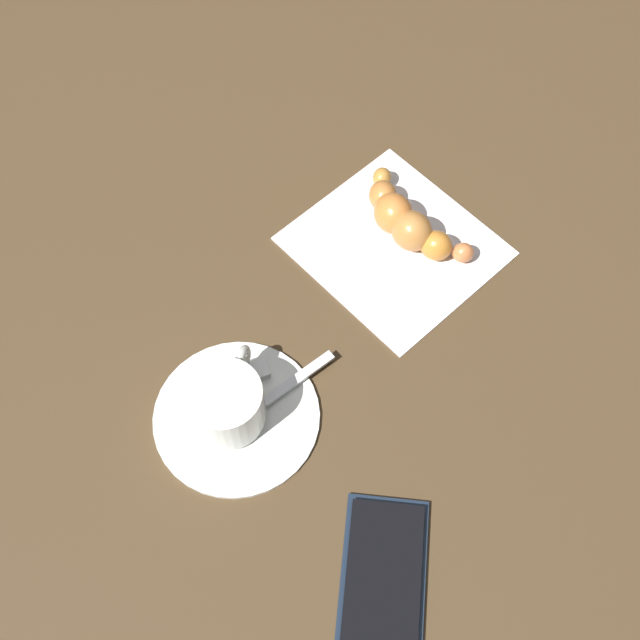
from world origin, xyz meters
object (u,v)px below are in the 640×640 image
object	(u,v)px
teaspoon	(246,411)
sugar_packet	(237,377)
espresso_cup	(227,402)
cell_phone	(382,587)
napkin	(395,245)
croissant	(406,221)
saucer	(236,416)

from	to	relation	value
teaspoon	sugar_packet	world-z (taller)	teaspoon
espresso_cup	cell_phone	bearing A→B (deg)	73.30
napkin	croissant	distance (m)	0.03
saucer	sugar_packet	xyz separation A→B (m)	(-0.03, -0.02, 0.01)
saucer	teaspoon	bearing A→B (deg)	136.55
teaspoon	sugar_packet	size ratio (longest dim) A/B	2.37
cell_phone	croissant	bearing A→B (deg)	-153.73
espresso_cup	sugar_packet	xyz separation A→B (m)	(-0.03, -0.01, -0.02)
croissant	cell_phone	world-z (taller)	croissant
saucer	cell_phone	bearing A→B (deg)	72.15
sugar_packet	croissant	size ratio (longest dim) A/B	0.41
teaspoon	cell_phone	xyz separation A→B (m)	(0.07, 0.18, -0.01)
napkin	croissant	bearing A→B (deg)	178.01
cell_phone	napkin	bearing A→B (deg)	-152.21
napkin	saucer	bearing A→B (deg)	-7.06
espresso_cup	napkin	xyz separation A→B (m)	(-0.24, 0.03, -0.03)
espresso_cup	teaspoon	xyz separation A→B (m)	(-0.01, 0.01, -0.02)
napkin	cell_phone	bearing A→B (deg)	27.79
espresso_cup	cell_phone	xyz separation A→B (m)	(0.06, 0.19, -0.03)
saucer	croissant	bearing A→B (deg)	173.31
espresso_cup	sugar_packet	distance (m)	0.04
espresso_cup	sugar_packet	size ratio (longest dim) A/B	1.54
sugar_packet	napkin	size ratio (longest dim) A/B	0.32
espresso_cup	croissant	distance (m)	0.26
napkin	teaspoon	bearing A→B (deg)	-5.65
cell_phone	teaspoon	bearing A→B (deg)	-110.44
saucer	croissant	distance (m)	0.26
teaspoon	napkin	size ratio (longest dim) A/B	0.75
espresso_cup	teaspoon	size ratio (longest dim) A/B	0.65
croissant	sugar_packet	bearing A→B (deg)	-12.14
sugar_packet	saucer	bearing A→B (deg)	69.34
cell_phone	sugar_packet	bearing A→B (deg)	-113.64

